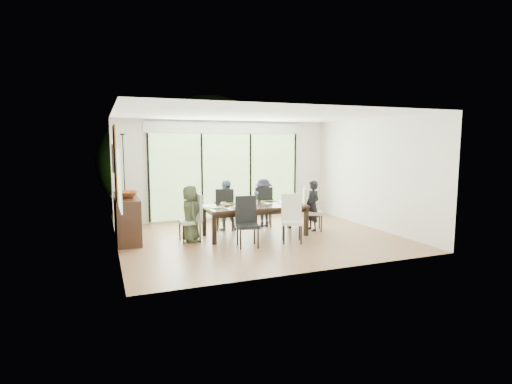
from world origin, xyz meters
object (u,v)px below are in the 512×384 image
object	(u,v)px
chair_far_right	(263,206)
cup_c	(285,201)
chair_left_end	(190,218)
vase	(256,202)
person_far_left	(225,205)
cup_b	(263,204)
chair_far_left	(225,209)
person_right_end	(312,206)
sideboard	(127,218)
bowl	(126,194)
chair_right_end	(313,209)
person_left_end	(190,214)
chair_near_right	(292,219)
cup_a	(223,204)
table_top	(255,206)
chair_near_left	(248,222)
person_far_right	(263,203)
laptop	(220,207)

from	to	relation	value
chair_far_right	cup_c	distance (m)	0.82
chair_left_end	vase	distance (m)	1.57
person_far_left	cup_b	distance (m)	1.12
chair_far_left	person_right_end	bearing A→B (deg)	175.69
cup_c	sideboard	bearing A→B (deg)	170.96
chair_far_left	bowl	bearing A→B (deg)	26.63
chair_right_end	cup_b	world-z (taller)	chair_right_end
chair_right_end	vase	bearing A→B (deg)	110.93
chair_far_left	person_far_left	bearing A→B (deg)	109.46
person_left_end	person_far_left	size ratio (longest dim) A/B	1.00
person_far_left	sideboard	size ratio (longest dim) A/B	0.72
vase	cup_b	xyz separation A→B (m)	(0.10, -0.15, -0.01)
person_right_end	chair_near_right	bearing A→B (deg)	-54.03
cup_c	chair_far_left	bearing A→B (deg)	149.04
cup_a	cup_b	size ratio (longest dim) A/B	1.24
table_top	chair_far_right	world-z (taller)	chair_far_right
cup_c	bowl	distance (m)	3.58
person_left_end	vase	world-z (taller)	person_left_end
sideboard	table_top	bearing A→B (deg)	-13.61
chair_far_right	person_left_end	size ratio (longest dim) A/B	0.85
chair_far_right	chair_near_left	bearing A→B (deg)	76.05
table_top	bowl	distance (m)	2.81
chair_right_end	person_right_end	world-z (taller)	person_right_end
table_top	cup_b	xyz separation A→B (m)	(0.15, -0.10, 0.07)
chair_far_right	person_far_right	world-z (taller)	person_far_right
person_far_left	chair_near_right	bearing A→B (deg)	128.77
person_right_end	bowl	bearing A→B (deg)	-103.23
table_top	cup_b	distance (m)	0.19
table_top	person_far_left	bearing A→B (deg)	118.47
chair_far_left	chair_near_left	xyz separation A→B (m)	(-0.05, -1.72, 0.00)
table_top	chair_far_left	xyz separation A→B (m)	(-0.45, 0.85, -0.16)
person_right_end	sideboard	xyz separation A→B (m)	(-4.22, 0.66, -0.13)
person_right_end	sideboard	distance (m)	4.27
person_far_left	vase	distance (m)	0.94
cup_a	chair_near_left	bearing A→B (deg)	-78.91
chair_near_right	sideboard	distance (m)	3.58
chair_far_right	bowl	xyz separation A→B (m)	(-3.29, -0.29, 0.49)
chair_near_right	vase	distance (m)	1.05
person_far_right	cup_a	world-z (taller)	person_far_right
person_far_right	cup_b	bearing A→B (deg)	61.16
chair_near_left	chair_near_right	size ratio (longest dim) A/B	1.00
person_right_end	person_far_left	bearing A→B (deg)	-118.89
person_far_left	person_left_end	bearing A→B (deg)	48.43
chair_left_end	chair_far_left	distance (m)	1.35
sideboard	chair_left_end	bearing A→B (deg)	-28.20
chair_near_left	person_far_left	distance (m)	1.70
chair_right_end	person_right_end	distance (m)	0.09
laptop	sideboard	world-z (taller)	sideboard
chair_far_left	chair_near_left	distance (m)	1.72
bowl	chair_left_end	bearing A→B (deg)	-24.48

